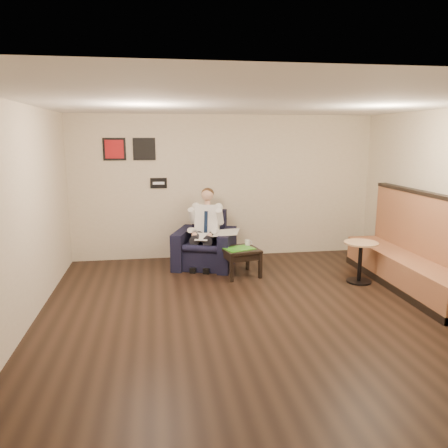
{
  "coord_description": "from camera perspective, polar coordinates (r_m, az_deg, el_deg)",
  "views": [
    {
      "loc": [
        -1.35,
        -5.51,
        2.39
      ],
      "look_at": [
        -0.3,
        1.2,
        1.02
      ],
      "focal_mm": 35.0,
      "sensor_mm": 36.0,
      "label": 1
    }
  ],
  "objects": [
    {
      "name": "cafe_table",
      "position": [
        7.58,
        17.33,
        -4.79
      ],
      "size": [
        0.71,
        0.71,
        0.69
      ],
      "primitive_type": "cylinder",
      "rotation": [
        0.0,
        0.0,
        0.36
      ],
      "color": "tan",
      "rests_on": "ground"
    },
    {
      "name": "ground",
      "position": [
        6.16,
        4.59,
        -11.48
      ],
      "size": [
        6.0,
        6.0,
        0.0
      ],
      "primitive_type": "plane",
      "color": "black",
      "rests_on": "ground"
    },
    {
      "name": "ceiling",
      "position": [
        5.69,
        5.06,
        15.5
      ],
      "size": [
        6.0,
        6.0,
        0.02
      ],
      "primitive_type": "cube",
      "color": "white",
      "rests_on": "wall_back"
    },
    {
      "name": "wall_front",
      "position": [
        3.02,
        18.5,
        -8.36
      ],
      "size": [
        6.0,
        0.02,
        2.8
      ],
      "primitive_type": "cube",
      "color": "beige",
      "rests_on": "ground"
    },
    {
      "name": "smartphone",
      "position": [
        7.72,
        1.97,
        -2.83
      ],
      "size": [
        0.15,
        0.08,
        0.01
      ],
      "primitive_type": "cube",
      "rotation": [
        0.0,
        0.0,
        0.04
      ],
      "color": "black",
      "rests_on": "side_table"
    },
    {
      "name": "wall_back",
      "position": [
        8.67,
        0.12,
        4.86
      ],
      "size": [
        6.0,
        0.02,
        2.8
      ],
      "primitive_type": "cube",
      "color": "beige",
      "rests_on": "ground"
    },
    {
      "name": "seating_sign",
      "position": [
        8.54,
        -8.54,
        5.3
      ],
      "size": [
        0.32,
        0.02,
        0.2
      ],
      "primitive_type": "cube",
      "color": "black",
      "rests_on": "wall_back"
    },
    {
      "name": "coffee_mug",
      "position": [
        7.73,
        3.06,
        -2.47
      ],
      "size": [
        0.11,
        0.11,
        0.1
      ],
      "primitive_type": "cylinder",
      "rotation": [
        0.0,
        0.0,
        0.21
      ],
      "color": "white",
      "rests_on": "side_table"
    },
    {
      "name": "seated_man",
      "position": [
        7.93,
        -2.72,
        -0.99
      ],
      "size": [
        0.94,
        1.14,
        1.38
      ],
      "primitive_type": null,
      "rotation": [
        0.0,
        0.0,
        -0.33
      ],
      "color": "white",
      "rests_on": "armchair"
    },
    {
      "name": "armchair",
      "position": [
        8.1,
        -2.5,
        -2.08
      ],
      "size": [
        1.32,
        1.32,
        1.01
      ],
      "primitive_type": "cube",
      "rotation": [
        0.0,
        0.0,
        -0.33
      ],
      "color": "black",
      "rests_on": "ground"
    },
    {
      "name": "lap_papers",
      "position": [
        7.84,
        -2.89,
        -1.67
      ],
      "size": [
        0.31,
        0.38,
        0.01
      ],
      "primitive_type": "cube",
      "rotation": [
        0.0,
        0.0,
        -0.26
      ],
      "color": "white",
      "rests_on": "seated_man"
    },
    {
      "name": "newspaper",
      "position": [
        7.87,
        0.3,
        -1.11
      ],
      "size": [
        0.57,
        0.65,
        0.01
      ],
      "primitive_type": "cube",
      "rotation": [
        0.0,
        0.0,
        -0.28
      ],
      "color": "silver",
      "rests_on": "armchair"
    },
    {
      "name": "art_print_right",
      "position": [
        8.5,
        -10.38,
        9.61
      ],
      "size": [
        0.42,
        0.03,
        0.42
      ],
      "primitive_type": "cube",
      "color": "black",
      "rests_on": "wall_back"
    },
    {
      "name": "green_folder",
      "position": [
        7.52,
        1.95,
        -3.21
      ],
      "size": [
        0.58,
        0.49,
        0.01
      ],
      "primitive_type": "cube",
      "rotation": [
        0.0,
        0.0,
        0.35
      ],
      "color": "green",
      "rests_on": "side_table"
    },
    {
      "name": "wall_left",
      "position": [
        5.84,
        -25.16,
        0.55
      ],
      "size": [
        0.02,
        6.0,
        2.8
      ],
      "primitive_type": "cube",
      "color": "beige",
      "rests_on": "ground"
    },
    {
      "name": "art_print_left",
      "position": [
        8.53,
        -14.13,
        9.46
      ],
      "size": [
        0.42,
        0.03,
        0.42
      ],
      "primitive_type": "cube",
      "color": "#B3161A",
      "rests_on": "wall_back"
    },
    {
      "name": "banquette",
      "position": [
        7.51,
        23.03,
        -2.12
      ],
      "size": [
        0.7,
        2.93,
        1.5
      ],
      "primitive_type": "cube",
      "color": "#945939",
      "rests_on": "ground"
    },
    {
      "name": "side_table",
      "position": [
        7.61,
        2.1,
        -4.97
      ],
      "size": [
        0.71,
        0.71,
        0.49
      ],
      "primitive_type": "cube",
      "rotation": [
        0.0,
        0.0,
        0.21
      ],
      "color": "black",
      "rests_on": "ground"
    }
  ]
}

